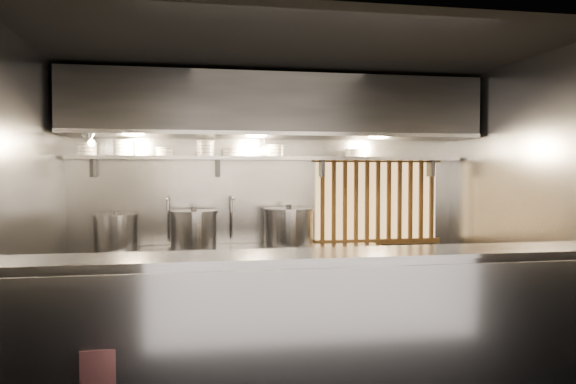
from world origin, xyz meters
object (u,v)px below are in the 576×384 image
object	(u,v)px
stock_pot_left	(116,232)
stock_pot_mid	(194,229)
heat_lamp	(89,137)
stock_pot_right	(289,227)
pendant_bulb	(264,151)

from	to	relation	value
stock_pot_left	stock_pot_mid	world-z (taller)	stock_pot_mid
heat_lamp	stock_pot_left	bearing A→B (deg)	54.57
stock_pot_right	pendant_bulb	bearing A→B (deg)	172.68
stock_pot_left	stock_pot_right	distance (m)	1.85
pendant_bulb	stock_pot_left	distance (m)	1.81
heat_lamp	stock_pot_left	world-z (taller)	heat_lamp
stock_pot_mid	stock_pot_right	world-z (taller)	stock_pot_right
pendant_bulb	stock_pot_right	size ratio (longest dim) A/B	0.26
heat_lamp	stock_pot_left	size ratio (longest dim) A/B	0.55
pendant_bulb	stock_pot_right	world-z (taller)	pendant_bulb
stock_pot_left	stock_pot_right	xyz separation A→B (m)	(1.85, 0.02, 0.02)
stock_pot_right	stock_pot_left	bearing A→B (deg)	-179.53
pendant_bulb	stock_pot_right	xyz separation A→B (m)	(0.27, -0.03, -0.85)
heat_lamp	pendant_bulb	world-z (taller)	heat_lamp
heat_lamp	stock_pot_mid	size ratio (longest dim) A/B	0.62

